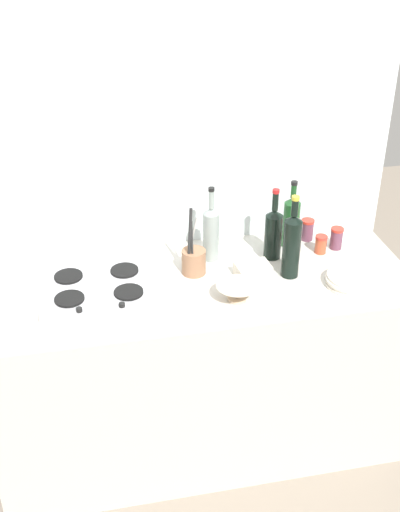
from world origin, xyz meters
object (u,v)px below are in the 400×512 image
butter_dish (253,270)px  utensil_crock (194,260)px  condiment_jar_rear (321,244)px  wine_bottle_mid_left (291,221)px  mixing_bowl (237,292)px  stovetop_hob (98,287)px  wine_bottle_mid_right (211,233)px  plate_stack (352,280)px  wine_bottle_rightmost (292,244)px  wine_bottle_leftmost (273,232)px  condiment_jar_spare (307,229)px  condiment_jar_front (336,238)px

butter_dish → utensil_crock: utensil_crock is taller
condiment_jar_rear → wine_bottle_mid_left: bearing=142.3°
mixing_bowl → utensil_crock: size_ratio=0.55×
mixing_bowl → butter_dish: 0.19m
stovetop_hob → wine_bottle_mid_right: (0.51, 0.16, 0.12)m
plate_stack → wine_bottle_rightmost: (-0.23, 0.12, 0.13)m
wine_bottle_rightmost → condiment_jar_rear: (0.20, 0.16, -0.11)m
wine_bottle_rightmost → butter_dish: (-0.16, 0.02, -0.12)m
stovetop_hob → utensil_crock: (0.41, 0.05, 0.05)m
wine_bottle_leftmost → condiment_jar_spare: 0.25m
wine_bottle_mid_right → mixing_bowl: 0.35m
stovetop_hob → utensil_crock: utensil_crock is taller
wine_bottle_mid_left → utensil_crock: (-0.48, -0.14, -0.07)m
wine_bottle_mid_left → butter_dish: wine_bottle_mid_left is taller
wine_bottle_mid_left → plate_stack: bearing=-68.2°
stovetop_hob → wine_bottle_rightmost: (0.80, -0.05, 0.14)m
mixing_bowl → condiment_jar_front: (0.55, 0.31, 0.01)m
wine_bottle_leftmost → wine_bottle_rightmost: (0.03, -0.16, 0.03)m
butter_dish → stovetop_hob: bearing=178.1°
plate_stack → wine_bottle_rightmost: size_ratio=0.59×
condiment_jar_front → condiment_jar_spare: bearing=133.6°
condiment_jar_front → condiment_jar_spare: size_ratio=1.01×
mixing_bowl → stovetop_hob: bearing=161.5°
wine_bottle_leftmost → wine_bottle_mid_right: bearing=171.4°
plate_stack → wine_bottle_leftmost: 0.40m
wine_bottle_leftmost → condiment_jar_rear: bearing=-1.7°
plate_stack → wine_bottle_leftmost: (-0.26, 0.29, 0.10)m
mixing_bowl → condiment_jar_rear: bearing=32.1°
condiment_jar_front → condiment_jar_rear: 0.09m
stovetop_hob → condiment_jar_spare: bearing=13.7°
wine_bottle_leftmost → wine_bottle_mid_right: 0.27m
plate_stack → butter_dish: (-0.38, 0.15, 0.01)m
wine_bottle_mid_right → condiment_jar_front: (0.58, -0.02, -0.08)m
butter_dish → utensil_crock: size_ratio=0.46×
stovetop_hob → condiment_jar_front: condiment_jar_front is taller
wine_bottle_leftmost → wine_bottle_rightmost: size_ratio=0.89×
wine_bottle_mid_right → condiment_jar_front: wine_bottle_mid_right is taller
plate_stack → wine_bottle_mid_right: bearing=148.2°
stovetop_hob → plate_stack: (1.03, -0.17, 0.01)m
mixing_bowl → butter_dish: size_ratio=1.18×
stovetop_hob → condiment_jar_rear: bearing=6.3°
wine_bottle_rightmost → mixing_bowl: bearing=-153.1°
condiment_jar_front → wine_bottle_mid_right: bearing=177.7°
plate_stack → condiment_jar_spare: condiment_jar_spare is taller
wine_bottle_mid_right → wine_bottle_rightmost: bearing=-34.2°
wine_bottle_mid_right → condiment_jar_rear: (0.50, -0.05, -0.09)m
wine_bottle_mid_left → wine_bottle_mid_right: size_ratio=0.93×
wine_bottle_mid_left → butter_dish: size_ratio=2.23×
utensil_crock → condiment_jar_rear: bearing=5.3°
butter_dish → condiment_jar_rear: size_ratio=1.70×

